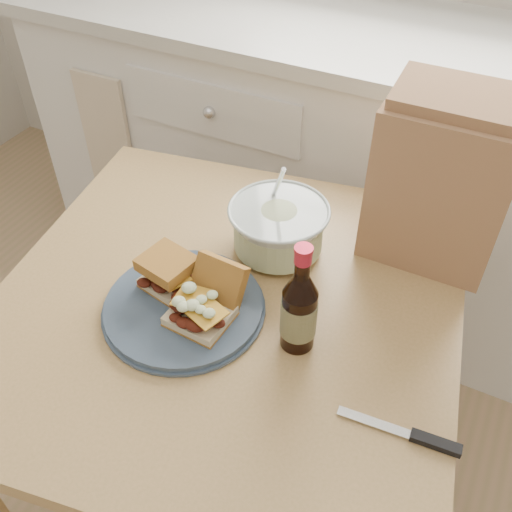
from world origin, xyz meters
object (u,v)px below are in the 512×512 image
at_px(coleslaw_bowl, 278,230).
at_px(dining_table, 227,335).
at_px(plate, 184,307).
at_px(paper_bag, 440,186).
at_px(beer_bottle, 299,310).

bearing_deg(coleslaw_bowl, dining_table, -98.95).
height_order(dining_table, plate, plate).
height_order(dining_table, paper_bag, paper_bag).
height_order(dining_table, coleslaw_bowl, coleslaw_bowl).
bearing_deg(paper_bag, beer_bottle, -111.71).
relative_size(dining_table, plate, 3.42).
bearing_deg(plate, dining_table, 46.38).
bearing_deg(beer_bottle, coleslaw_bowl, 130.60).
xyz_separation_m(plate, beer_bottle, (0.22, 0.03, 0.08)).
bearing_deg(beer_bottle, plate, -165.64).
bearing_deg(beer_bottle, dining_table, 176.49).
bearing_deg(paper_bag, coleslaw_bowl, -153.32).
xyz_separation_m(coleslaw_bowl, beer_bottle, (0.14, -0.21, 0.03)).
height_order(beer_bottle, paper_bag, paper_bag).
bearing_deg(dining_table, beer_bottle, -20.70).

